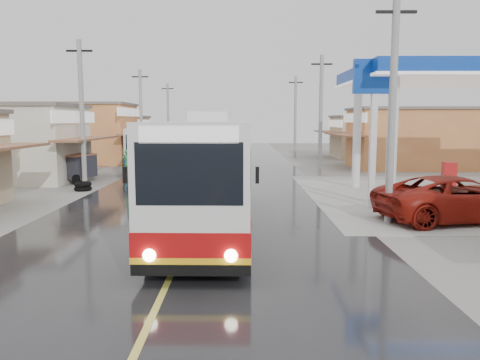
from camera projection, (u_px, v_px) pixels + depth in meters
The scene contains 13 objects.
ground at pixel (195, 223), 16.98m from camera, with size 120.00×120.00×0.00m, color slate.
road at pixel (217, 175), 31.85m from camera, with size 12.00×90.00×0.02m, color black.
centre_line at pixel (217, 175), 31.85m from camera, with size 0.15×90.00×0.01m, color #D8CC4C.
shopfronts_left at pixel (45, 170), 34.88m from camera, with size 11.00×44.00×5.20m, color tan, non-canonical shape.
shopfronts_right at pixel (457, 181), 28.82m from camera, with size 11.00×44.00×4.80m, color beige, non-canonical shape.
utility_poles_left at pixel (118, 173), 32.87m from camera, with size 1.60×50.00×8.00m, color gray, non-canonical shape.
utility_poles_right at pixel (319, 175), 31.83m from camera, with size 1.60×36.00×8.00m, color gray, non-canonical shape.
coach_bus at pixel (212, 172), 16.27m from camera, with size 2.99×12.74×3.96m.
second_bus at pixel (158, 148), 34.77m from camera, with size 2.80×9.56×3.15m.
jeepney at pixel (457, 199), 17.25m from camera, with size 2.78×6.03×1.68m, color maroon.
cyclist at pixel (128, 171), 28.27m from camera, with size 0.82×1.90×1.99m.
tricycle_near at pixel (77, 166), 28.08m from camera, with size 2.09×2.57×1.70m.
tyre_stack at pixel (83, 186), 24.77m from camera, with size 0.91×0.91×0.47m.
Camera 1 is at (1.70, -16.63, 3.71)m, focal length 35.00 mm.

